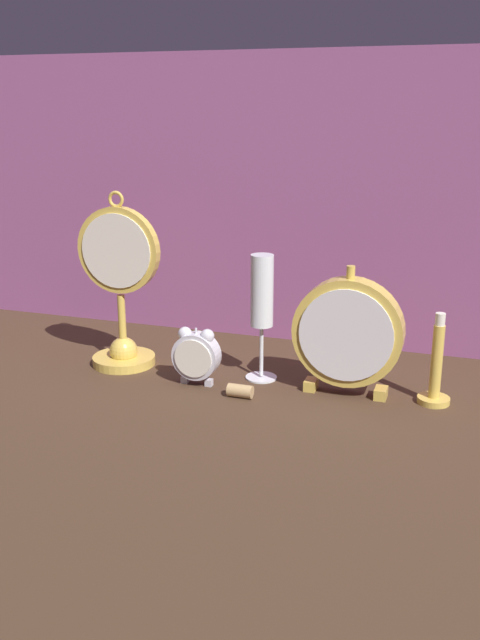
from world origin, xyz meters
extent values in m
plane|color=#422D1E|center=(0.00, 0.00, 0.00)|extent=(4.00, 4.00, 0.00)
cube|color=#8E4C7F|center=(0.00, 0.33, 0.28)|extent=(1.66, 0.01, 0.57)
cylinder|color=gold|center=(-0.23, 0.08, 0.01)|extent=(0.12, 0.12, 0.02)
sphere|color=gold|center=(-0.23, 0.08, 0.03)|extent=(0.05, 0.05, 0.05)
cylinder|color=gold|center=(-0.23, 0.08, 0.07)|extent=(0.01, 0.01, 0.12)
cylinder|color=gold|center=(-0.23, 0.08, 0.22)|extent=(0.16, 0.02, 0.16)
cylinder|color=silver|center=(-0.23, 0.07, 0.22)|extent=(0.13, 0.00, 0.13)
torus|color=gold|center=(-0.23, 0.08, 0.31)|extent=(0.03, 0.01, 0.03)
cube|color=silver|center=(-0.08, 0.03, 0.01)|extent=(0.01, 0.01, 0.01)
cube|color=silver|center=(-0.04, 0.03, 0.01)|extent=(0.01, 0.01, 0.01)
cylinder|color=silver|center=(-0.06, 0.03, 0.05)|extent=(0.08, 0.03, 0.08)
cylinder|color=silver|center=(-0.06, 0.01, 0.05)|extent=(0.07, 0.00, 0.07)
sphere|color=silver|center=(-0.08, 0.03, 0.09)|extent=(0.02, 0.02, 0.02)
sphere|color=silver|center=(-0.04, 0.03, 0.09)|extent=(0.02, 0.02, 0.02)
cylinder|color=silver|center=(-0.06, 0.03, 0.10)|extent=(0.00, 0.00, 0.01)
cube|color=gold|center=(0.13, 0.07, 0.01)|extent=(0.02, 0.03, 0.02)
cube|color=gold|center=(0.25, 0.07, 0.01)|extent=(0.02, 0.03, 0.02)
cylinder|color=gold|center=(0.19, 0.07, 0.11)|extent=(0.18, 0.04, 0.18)
cylinder|color=silver|center=(0.19, 0.05, 0.11)|extent=(0.15, 0.00, 0.15)
cylinder|color=gold|center=(0.19, 0.07, 0.21)|extent=(0.01, 0.01, 0.02)
cylinder|color=silver|center=(0.04, 0.09, 0.00)|extent=(0.06, 0.06, 0.01)
cylinder|color=silver|center=(0.04, 0.09, 0.05)|extent=(0.01, 0.01, 0.09)
cylinder|color=white|center=(0.04, 0.09, 0.16)|extent=(0.04, 0.04, 0.13)
cylinder|color=#E5D17F|center=(0.04, 0.09, 0.14)|extent=(0.04, 0.04, 0.08)
cylinder|color=gold|center=(0.33, 0.08, 0.01)|extent=(0.05, 0.05, 0.01)
cylinder|color=gold|center=(0.33, 0.08, 0.07)|extent=(0.02, 0.02, 0.12)
cylinder|color=silver|center=(0.33, 0.08, 0.14)|extent=(0.02, 0.02, 0.02)
cylinder|color=tan|center=(0.03, 0.00, 0.01)|extent=(0.04, 0.02, 0.02)
camera|label=1|loc=(0.38, -1.04, 0.47)|focal=40.00mm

